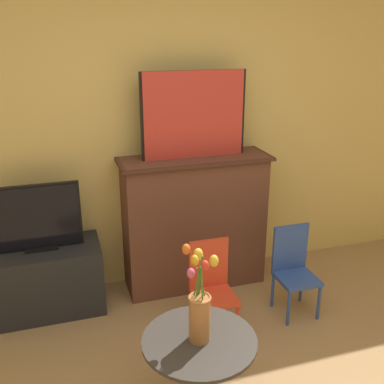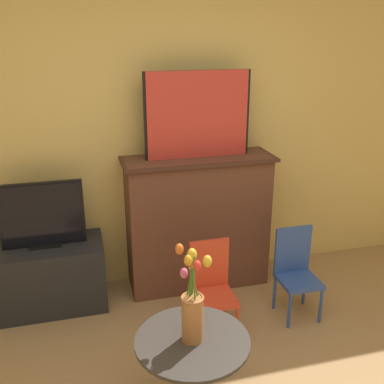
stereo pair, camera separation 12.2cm
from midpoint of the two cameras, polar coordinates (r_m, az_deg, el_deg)
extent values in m
cube|color=#E0BC66|center=(3.61, -5.94, 8.61)|extent=(8.00, 0.06, 2.70)
cube|color=brown|center=(3.71, -0.66, -3.85)|extent=(1.14, 0.38, 1.11)
cube|color=#43271C|center=(3.52, -0.64, 4.22)|extent=(1.20, 0.42, 0.02)
cube|color=black|center=(3.46, -0.78, 9.77)|extent=(0.83, 0.02, 0.66)
cube|color=red|center=(3.45, -0.73, 9.74)|extent=(0.79, 0.02, 0.66)
cube|color=#232326|center=(3.67, -18.98, -10.45)|extent=(0.84, 0.45, 0.52)
cube|color=black|center=(3.55, -19.46, -6.69)|extent=(0.23, 0.12, 0.01)
cube|color=black|center=(3.46, -19.92, -3.02)|extent=(0.61, 0.02, 0.50)
cube|color=black|center=(3.45, -19.92, -3.08)|extent=(0.58, 0.02, 0.47)
cylinder|color=red|center=(3.17, 0.25, -17.15)|extent=(0.02, 0.02, 0.28)
cylinder|color=red|center=(3.24, 4.67, -16.29)|extent=(0.02, 0.02, 0.28)
cylinder|color=red|center=(3.37, -1.09, -14.67)|extent=(0.02, 0.02, 0.28)
cylinder|color=red|center=(3.43, 3.07, -13.94)|extent=(0.02, 0.02, 0.28)
cube|color=red|center=(3.21, 1.75, -13.21)|extent=(0.29, 0.29, 0.03)
cube|color=red|center=(3.21, 1.02, -9.03)|extent=(0.29, 0.02, 0.37)
cylinder|color=#2D4C99|center=(3.43, 11.13, -14.34)|extent=(0.02, 0.02, 0.28)
cylinder|color=#2D4C99|center=(3.54, 14.82, -13.44)|extent=(0.02, 0.02, 0.28)
cylinder|color=#2D4C99|center=(3.62, 9.22, -12.26)|extent=(0.02, 0.02, 0.28)
cylinder|color=#2D4C99|center=(3.72, 12.77, -11.49)|extent=(0.02, 0.02, 0.28)
cube|color=#2D4C99|center=(3.50, 12.17, -10.69)|extent=(0.29, 0.29, 0.03)
cube|color=#2D4C99|center=(3.50, 11.37, -6.89)|extent=(0.29, 0.02, 0.37)
cylinder|color=#332D28|center=(2.63, -0.53, -23.01)|extent=(0.11, 0.11, 0.52)
cylinder|color=#332D28|center=(2.45, -0.55, -18.37)|extent=(0.60, 0.60, 0.02)
cylinder|color=#AD6B38|center=(2.37, -0.56, -15.82)|extent=(0.11, 0.11, 0.25)
torus|color=#AD6B38|center=(2.30, -0.57, -13.30)|extent=(0.12, 0.12, 0.01)
cylinder|color=#477A2D|center=(2.29, -0.60, -11.87)|extent=(0.03, 0.10, 0.27)
ellipsoid|color=gold|center=(2.30, -0.73, -7.98)|extent=(0.05, 0.05, 0.07)
cylinder|color=#477A2D|center=(2.29, -0.72, -12.15)|extent=(0.01, 0.07, 0.25)
ellipsoid|color=orange|center=(2.29, -1.20, -8.71)|extent=(0.04, 0.04, 0.06)
cylinder|color=#477A2D|center=(2.30, -0.94, -12.77)|extent=(0.03, 0.04, 0.21)
ellipsoid|color=#E0517A|center=(2.27, -1.70, -10.27)|extent=(0.04, 0.04, 0.06)
cylinder|color=#477A2D|center=(2.29, -0.21, -12.11)|extent=(0.08, 0.04, 0.26)
ellipsoid|color=gold|center=(2.27, 1.26, -8.75)|extent=(0.05, 0.05, 0.06)
cylinder|color=#477A2D|center=(2.27, -0.94, -11.44)|extent=(0.04, 0.07, 0.33)
ellipsoid|color=orange|center=(2.24, -2.31, -7.29)|extent=(0.04, 0.04, 0.06)
cylinder|color=#477A2D|center=(2.26, -0.29, -12.31)|extent=(0.01, 0.03, 0.29)
ellipsoid|color=red|center=(2.17, 0.03, -9.34)|extent=(0.04, 0.04, 0.06)
camera|label=1|loc=(0.06, -91.19, -0.43)|focal=42.00mm
camera|label=2|loc=(0.06, 88.81, 0.43)|focal=42.00mm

